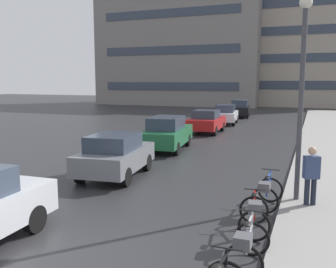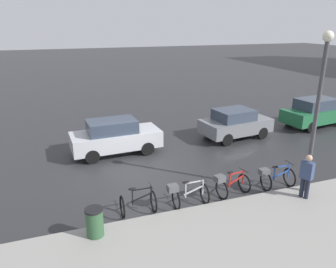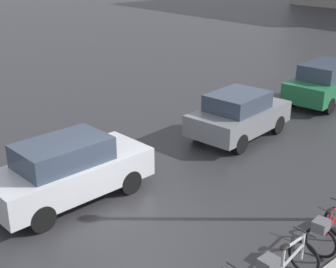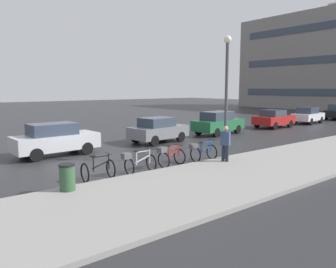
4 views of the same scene
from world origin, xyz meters
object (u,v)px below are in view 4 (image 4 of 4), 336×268
car_white (308,115)px  trash_bin (67,179)px  bicycle_second (137,162)px  car_green (218,123)px  bicycle_farthest (201,151)px  car_grey (158,130)px  pedestrian (225,143)px  streetlamp (226,86)px  bicycle_nearest (98,170)px  bicycle_third (169,156)px  car_silver (55,139)px  car_red (274,119)px

car_white → trash_bin: 26.89m
bicycle_second → car_green: size_ratio=0.31×
bicycle_farthest → car_grey: car_grey is taller
pedestrian → streetlamp: (-0.36, 0.38, 2.49)m
car_grey → streetlamp: (6.27, -0.79, 2.66)m
car_green → pedestrian: bearing=-44.9°
bicycle_nearest → streetlamp: size_ratio=0.19×
car_grey → streetlamp: 6.86m
streetlamp → bicycle_nearest: bearing=-97.3°
bicycle_second → car_grey: car_grey is taller
bicycle_third → bicycle_second: bearing=-85.8°
car_white → streetlamp: bearing=-71.4°
car_silver → car_green: (-0.32, 12.12, 0.01)m
car_silver → streetlamp: (6.18, 5.68, 2.62)m
car_grey → car_green: (-0.23, 5.65, 0.05)m
bicycle_farthest → trash_bin: trash_bin is taller
car_silver → car_grey: size_ratio=1.07×
trash_bin → streetlamp: bearing=90.7°
bicycle_second → bicycle_third: (-0.13, 1.73, 0.00)m
bicycle_nearest → pedestrian: bearing=78.6°
car_green → pedestrian: size_ratio=2.57×
bicycle_nearest → car_green: bearing=114.7°
bicycle_farthest → car_white: (-5.56, 19.42, 0.31)m
bicycle_nearest → car_green: car_green is taller
car_red → trash_bin: size_ratio=3.83×
car_green → car_red: 6.68m
streetlamp → bicycle_farthest: bearing=-132.3°
bicycle_third → car_green: 10.75m
car_red → car_white: car_white is taller
bicycle_farthest → car_green: (-5.78, 7.24, 0.36)m
trash_bin → bicycle_second: bearing=103.3°
bicycle_second → pedestrian: (1.01, 3.99, 0.48)m
car_silver → trash_bin: (6.27, -1.81, -0.34)m
car_white → car_silver: bearing=-89.8°
car_white → streetlamp: size_ratio=0.71×
car_silver → pedestrian: size_ratio=2.43×
bicycle_nearest → car_grey: (-5.50, 6.79, 0.40)m
car_red → streetlamp: (6.33, -13.12, 2.69)m
bicycle_farthest → streetlamp: size_ratio=0.24×
car_white → trash_bin: bearing=-76.3°
bicycle_second → bicycle_third: size_ratio=0.99×
bicycle_third → trash_bin: 4.93m
bicycle_second → pedestrian: 4.14m
car_silver → car_green: car_green is taller
car_silver → car_green: 12.13m
bicycle_second → car_white: 23.68m
bicycle_third → bicycle_nearest: bearing=-89.8°
streetlamp → bicycle_second: bearing=-98.5°
bicycle_third → car_red: bearing=109.4°
car_white → bicycle_nearest: bearing=-77.4°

